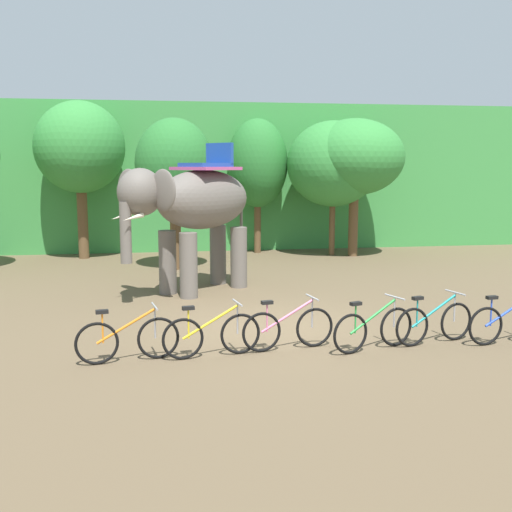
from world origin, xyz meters
The scene contains 14 objects.
ground_plane centered at (0.00, 0.00, 0.00)m, with size 80.00×80.00×0.00m, color brown.
foliage_hedge centered at (0.00, 14.28, 2.75)m, with size 36.00×6.00×5.51m, color #3D8E42.
tree_center centered at (-4.73, 10.15, 3.79)m, with size 3.04×3.04×5.37m.
tree_far_right centered at (-1.63, 7.37, 3.22)m, with size 2.38×2.38×4.64m.
tree_right centered at (1.46, 10.58, 3.26)m, with size 2.19×2.19×4.88m.
tree_left centered at (4.00, 9.56, 3.25)m, with size 3.27×3.27×4.76m.
tree_center_right centered at (4.69, 9.25, 3.47)m, with size 3.47×3.47×4.82m.
elephant centered at (-1.28, 3.71, 2.20)m, with size 3.84×3.50×3.78m.
bike_orange centered at (-2.72, -1.79, 0.39)m, with size 1.69×0.52×0.92m.
bike_yellow centered at (-1.33, -1.74, 0.39)m, with size 1.69×0.52×0.92m.
bike_pink centered at (0.03, -1.54, 0.39)m, with size 1.69×0.52×0.92m.
bike_green centered at (1.50, -1.81, 0.39)m, with size 1.64×0.69×0.92m.
bike_teal centered at (2.73, -1.58, 0.39)m, with size 1.67×0.61×0.92m.
bike_blue centered at (4.07, -1.79, 0.39)m, with size 1.70×0.52×0.92m.
Camera 1 is at (-2.20, -11.88, 3.22)m, focal length 43.56 mm.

